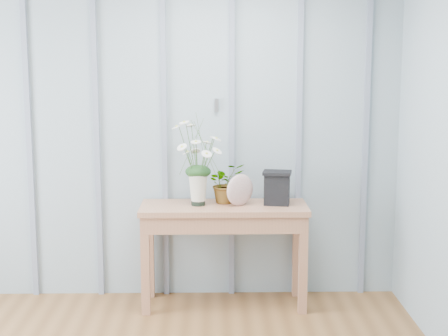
{
  "coord_description": "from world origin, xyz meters",
  "views": [
    {
      "loc": [
        0.6,
        -2.82,
        1.84
      ],
      "look_at": [
        0.69,
        1.94,
        1.03
      ],
      "focal_mm": 55.0,
      "sensor_mm": 36.0,
      "label": 1
    }
  ],
  "objects_px": {
    "felt_disc_vessel": "(240,190)",
    "carved_box": "(277,187)",
    "sideboard": "(224,221)",
    "daisy_vase": "(198,151)"
  },
  "relations": [
    {
      "from": "daisy_vase",
      "to": "felt_disc_vessel",
      "type": "xyz_separation_m",
      "value": [
        0.3,
        -0.02,
        -0.28
      ]
    },
    {
      "from": "daisy_vase",
      "to": "carved_box",
      "type": "xyz_separation_m",
      "value": [
        0.57,
        0.01,
        -0.27
      ]
    },
    {
      "from": "sideboard",
      "to": "felt_disc_vessel",
      "type": "height_order",
      "value": "felt_disc_vessel"
    },
    {
      "from": "daisy_vase",
      "to": "felt_disc_vessel",
      "type": "relative_size",
      "value": 2.76
    },
    {
      "from": "felt_disc_vessel",
      "to": "carved_box",
      "type": "relative_size",
      "value": 0.94
    },
    {
      "from": "sideboard",
      "to": "daisy_vase",
      "type": "relative_size",
      "value": 1.89
    },
    {
      "from": "sideboard",
      "to": "felt_disc_vessel",
      "type": "bearing_deg",
      "value": -9.55
    },
    {
      "from": "felt_disc_vessel",
      "to": "carved_box",
      "type": "xyz_separation_m",
      "value": [
        0.27,
        0.03,
        0.01
      ]
    },
    {
      "from": "sideboard",
      "to": "daisy_vase",
      "type": "height_order",
      "value": "daisy_vase"
    },
    {
      "from": "daisy_vase",
      "to": "carved_box",
      "type": "bearing_deg",
      "value": 1.01
    }
  ]
}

